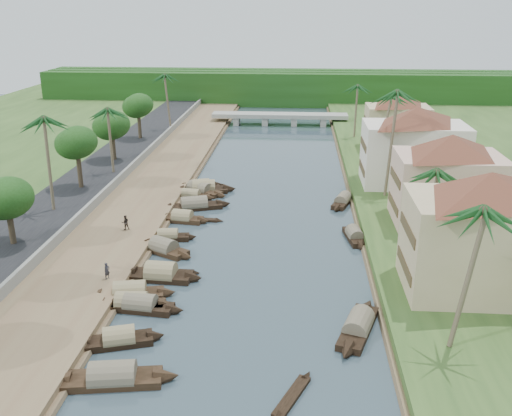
# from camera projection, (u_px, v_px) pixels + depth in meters

# --- Properties ---
(ground) EXTENTS (220.00, 220.00, 0.00)m
(ground) POSITION_uv_depth(u_px,v_px,m) (251.00, 283.00, 51.27)
(ground) COLOR #31414A
(ground) RESTS_ON ground
(left_bank) EXTENTS (10.00, 180.00, 0.80)m
(left_bank) POSITION_uv_depth(u_px,v_px,m) (137.00, 202.00, 71.04)
(left_bank) COLOR brown
(left_bank) RESTS_ON ground
(right_bank) EXTENTS (16.00, 180.00, 1.20)m
(right_bank) POSITION_uv_depth(u_px,v_px,m) (422.00, 208.00, 68.53)
(right_bank) COLOR #2B481C
(right_bank) RESTS_ON ground
(road) EXTENTS (8.00, 180.00, 1.40)m
(road) POSITION_uv_depth(u_px,v_px,m) (70.00, 199.00, 71.53)
(road) COLOR black
(road) RESTS_ON ground
(retaining_wall) EXTENTS (0.40, 180.00, 1.10)m
(retaining_wall) POSITION_uv_depth(u_px,v_px,m) (103.00, 194.00, 71.01)
(retaining_wall) COLOR gray
(retaining_wall) RESTS_ON left_bank
(treeline) EXTENTS (120.00, 14.00, 8.00)m
(treeline) POSITION_uv_depth(u_px,v_px,m) (284.00, 87.00, 143.84)
(treeline) COLOR #183C10
(treeline) RESTS_ON ground
(bridge) EXTENTS (28.00, 4.00, 2.40)m
(bridge) POSITION_uv_depth(u_px,v_px,m) (280.00, 117.00, 118.31)
(bridge) COLOR gray
(bridge) RESTS_ON ground
(building_near) EXTENTS (14.85, 14.85, 10.20)m
(building_near) POSITION_uv_depth(u_px,v_px,m) (484.00, 232.00, 45.92)
(building_near) COLOR #C9B087
(building_near) RESTS_ON right_bank
(building_mid) EXTENTS (14.11, 14.11, 9.70)m
(building_mid) POSITION_uv_depth(u_px,v_px,m) (448.00, 178.00, 60.96)
(building_mid) COLOR #D1A494
(building_mid) RESTS_ON right_bank
(building_far) EXTENTS (15.59, 15.59, 10.20)m
(building_far) POSITION_uv_depth(u_px,v_px,m) (414.00, 146.00, 74.09)
(building_far) COLOR silver
(building_far) RESTS_ON right_bank
(building_distant) EXTENTS (12.62, 12.62, 9.20)m
(building_distant) POSITION_uv_depth(u_px,v_px,m) (397.00, 120.00, 92.97)
(building_distant) COLOR #C9B087
(building_distant) RESTS_ON right_bank
(sampan_0) EXTENTS (9.13, 3.16, 2.34)m
(sampan_0) POSITION_uv_depth(u_px,v_px,m) (113.00, 378.00, 37.62)
(sampan_0) COLOR black
(sampan_0) RESTS_ON ground
(sampan_1) EXTENTS (6.95, 3.53, 2.05)m
(sampan_1) POSITION_uv_depth(u_px,v_px,m) (119.00, 339.00, 41.94)
(sampan_1) COLOR black
(sampan_1) RESTS_ON ground
(sampan_2) EXTENTS (7.62, 1.96, 2.02)m
(sampan_2) POSITION_uv_depth(u_px,v_px,m) (132.00, 304.00, 46.97)
(sampan_2) COLOR black
(sampan_2) RESTS_ON ground
(sampan_3) EXTENTS (7.70, 2.37, 2.06)m
(sampan_3) POSITION_uv_depth(u_px,v_px,m) (140.00, 306.00, 46.66)
(sampan_3) COLOR black
(sampan_3) RESTS_ON ground
(sampan_4) EXTENTS (8.12, 3.16, 2.25)m
(sampan_4) POSITION_uv_depth(u_px,v_px,m) (130.00, 294.00, 48.59)
(sampan_4) COLOR black
(sampan_4) RESTS_ON ground
(sampan_5) EXTENTS (8.02, 2.54, 2.49)m
(sampan_5) POSITION_uv_depth(u_px,v_px,m) (161.00, 275.00, 51.98)
(sampan_5) COLOR black
(sampan_5) RESTS_ON ground
(sampan_6) EXTENTS (7.37, 5.22, 2.24)m
(sampan_6) POSITION_uv_depth(u_px,v_px,m) (164.00, 249.00, 57.56)
(sampan_6) COLOR black
(sampan_6) RESTS_ON ground
(sampan_7) EXTENTS (6.34, 1.93, 1.73)m
(sampan_7) POSITION_uv_depth(u_px,v_px,m) (168.00, 236.00, 60.63)
(sampan_7) COLOR black
(sampan_7) RESTS_ON ground
(sampan_8) EXTENTS (6.71, 2.51, 2.06)m
(sampan_8) POSITION_uv_depth(u_px,v_px,m) (183.00, 218.00, 65.74)
(sampan_8) COLOR black
(sampan_8) RESTS_ON ground
(sampan_9) EXTENTS (9.45, 4.57, 2.34)m
(sampan_9) POSITION_uv_depth(u_px,v_px,m) (194.00, 206.00, 69.86)
(sampan_9) COLOR black
(sampan_9) RESTS_ON ground
(sampan_10) EXTENTS (6.62, 2.24, 1.85)m
(sampan_10) POSITION_uv_depth(u_px,v_px,m) (191.00, 196.00, 73.49)
(sampan_10) COLOR black
(sampan_10) RESTS_ON ground
(sampan_11) EXTENTS (9.05, 3.42, 2.50)m
(sampan_11) POSITION_uv_depth(u_px,v_px,m) (204.00, 189.00, 76.12)
(sampan_11) COLOR black
(sampan_11) RESTS_ON ground
(sampan_12) EXTENTS (8.74, 6.16, 2.19)m
(sampan_12) POSITION_uv_depth(u_px,v_px,m) (200.00, 190.00, 75.89)
(sampan_12) COLOR black
(sampan_12) RESTS_ON ground
(sampan_13) EXTENTS (6.88, 3.41, 1.90)m
(sampan_13) POSITION_uv_depth(u_px,v_px,m) (201.00, 186.00, 77.53)
(sampan_13) COLOR black
(sampan_13) RESTS_ON ground
(sampan_14) EXTENTS (4.51, 9.29, 2.23)m
(sampan_14) POSITION_uv_depth(u_px,v_px,m) (358.00, 326.00, 43.63)
(sampan_14) COLOR black
(sampan_14) RESTS_ON ground
(sampan_15) EXTENTS (2.52, 7.04, 1.90)m
(sampan_15) POSITION_uv_depth(u_px,v_px,m) (355.00, 236.00, 60.75)
(sampan_15) COLOR black
(sampan_15) RESTS_ON ground
(sampan_16) EXTENTS (3.85, 7.78, 1.93)m
(sampan_16) POSITION_uv_depth(u_px,v_px,m) (343.00, 201.00, 71.62)
(sampan_16) COLOR black
(sampan_16) RESTS_ON ground
(canoe_0) EXTENTS (3.14, 5.94, 0.81)m
(canoe_0) POSITION_uv_depth(u_px,v_px,m) (292.00, 397.00, 36.27)
(canoe_0) COLOR black
(canoe_0) RESTS_ON ground
(canoe_1) EXTENTS (4.60, 0.84, 0.74)m
(canoe_1) POSITION_uv_depth(u_px,v_px,m) (176.00, 272.00, 53.22)
(canoe_1) COLOR black
(canoe_1) RESTS_ON ground
(canoe_2) EXTENTS (5.36, 1.22, 0.77)m
(canoe_2) POSITION_uv_depth(u_px,v_px,m) (202.00, 220.00, 66.14)
(canoe_2) COLOR black
(canoe_2) RESTS_ON ground
(palm_0) EXTENTS (3.20, 3.20, 11.72)m
(palm_0) POSITION_uv_depth(u_px,v_px,m) (471.00, 213.00, 36.36)
(palm_0) COLOR brown
(palm_0) RESTS_ON ground
(palm_1) EXTENTS (3.20, 3.20, 9.73)m
(palm_1) POSITION_uv_depth(u_px,v_px,m) (431.00, 173.00, 51.82)
(palm_1) COLOR brown
(palm_1) RESTS_ON ground
(palm_2) EXTENTS (3.20, 3.20, 14.39)m
(palm_2) POSITION_uv_depth(u_px,v_px,m) (394.00, 95.00, 67.00)
(palm_2) COLOR brown
(palm_2) RESTS_ON ground
(palm_3) EXTENTS (3.20, 3.20, 11.90)m
(palm_3) POSITION_uv_depth(u_px,v_px,m) (384.00, 97.00, 81.06)
(palm_3) COLOR brown
(palm_3) RESTS_ON ground
(palm_5) EXTENTS (3.20, 3.20, 12.14)m
(palm_5) POSITION_uv_depth(u_px,v_px,m) (43.00, 121.00, 62.20)
(palm_5) COLOR brown
(palm_5) RESTS_ON ground
(palm_6) EXTENTS (3.20, 3.20, 10.40)m
(palm_6) POSITION_uv_depth(u_px,v_px,m) (108.00, 111.00, 77.46)
(palm_6) COLOR brown
(palm_6) RESTS_ON ground
(palm_7) EXTENTS (3.20, 3.20, 10.66)m
(palm_7) POSITION_uv_depth(u_px,v_px,m) (357.00, 87.00, 99.61)
(palm_7) COLOR brown
(palm_7) RESTS_ON ground
(palm_8) EXTENTS (3.20, 3.20, 11.59)m
(palm_8) POSITION_uv_depth(u_px,v_px,m) (167.00, 76.00, 105.31)
(palm_8) COLOR brown
(palm_8) RESTS_ON ground
(tree_2) EXTENTS (4.80, 4.80, 6.65)m
(tree_2) POSITION_uv_depth(u_px,v_px,m) (7.00, 199.00, 54.88)
(tree_2) COLOR #483B29
(tree_2) RESTS_ON ground
(tree_3) EXTENTS (4.81, 4.81, 7.83)m
(tree_3) POSITION_uv_depth(u_px,v_px,m) (77.00, 143.00, 71.88)
(tree_3) COLOR #483B29
(tree_3) RESTS_ON ground
(tree_4) EXTENTS (5.02, 5.02, 7.30)m
(tree_4) POSITION_uv_depth(u_px,v_px,m) (112.00, 126.00, 85.24)
(tree_4) COLOR #483B29
(tree_4) RESTS_ON ground
(tree_5) EXTENTS (4.77, 4.77, 7.67)m
(tree_5) POSITION_uv_depth(u_px,v_px,m) (138.00, 106.00, 99.03)
(tree_5) COLOR #483B29
(tree_5) RESTS_ON ground
(tree_6) EXTENTS (4.79, 4.79, 7.10)m
(tree_6) POSITION_uv_depth(u_px,v_px,m) (446.00, 140.00, 77.51)
(tree_6) COLOR #483B29
(tree_6) RESTS_ON ground
(person_near) EXTENTS (0.61, 0.66, 1.52)m
(person_near) POSITION_uv_depth(u_px,v_px,m) (107.00, 271.00, 50.17)
(person_near) COLOR #28272F
(person_near) RESTS_ON left_bank
(person_far) EXTENTS (0.99, 0.92, 1.63)m
(person_far) POSITION_uv_depth(u_px,v_px,m) (125.00, 222.00, 61.15)
(person_far) COLOR #2B231E
(person_far) RESTS_ON left_bank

